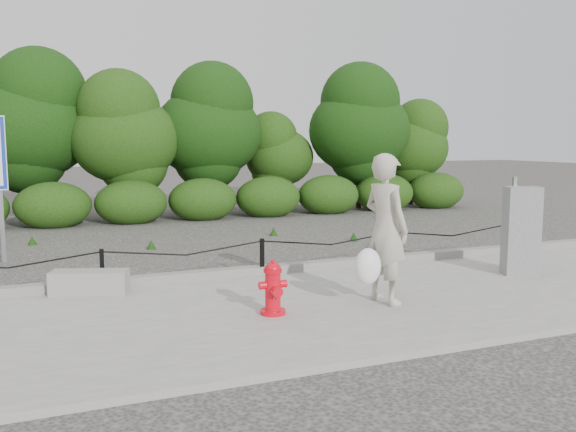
# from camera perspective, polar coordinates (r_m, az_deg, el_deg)

# --- Properties ---
(ground) EXTENTS (90.00, 90.00, 0.00)m
(ground) POSITION_cam_1_polar(r_m,az_deg,el_deg) (10.00, -2.42, -5.98)
(ground) COLOR #2D2B28
(ground) RESTS_ON ground
(sidewalk) EXTENTS (14.00, 4.00, 0.08)m
(sidewalk) POSITION_cam_1_polar(r_m,az_deg,el_deg) (8.19, 2.38, -8.66)
(sidewalk) COLOR gray
(sidewalk) RESTS_ON ground
(curb) EXTENTS (14.00, 0.22, 0.14)m
(curb) POSITION_cam_1_polar(r_m,az_deg,el_deg) (10.01, -2.53, -5.08)
(curb) COLOR slate
(curb) RESTS_ON sidewalk
(chain_barrier) EXTENTS (10.06, 0.06, 0.60)m
(chain_barrier) POSITION_cam_1_polar(r_m,az_deg,el_deg) (9.90, -2.44, -3.40)
(chain_barrier) COLOR black
(chain_barrier) RESTS_ON sidewalk
(treeline) EXTENTS (20.24, 3.78, 4.69)m
(treeline) POSITION_cam_1_polar(r_m,az_deg,el_deg) (18.32, -13.18, 7.93)
(treeline) COLOR black
(treeline) RESTS_ON ground
(fire_hydrant) EXTENTS (0.36, 0.37, 0.69)m
(fire_hydrant) POSITION_cam_1_polar(r_m,az_deg,el_deg) (7.72, -1.41, -6.79)
(fire_hydrant) COLOR red
(fire_hydrant) RESTS_ON sidewalk
(pedestrian) EXTENTS (0.85, 0.83, 2.02)m
(pedestrian) POSITION_cam_1_polar(r_m,az_deg,el_deg) (8.24, 9.03, -1.40)
(pedestrian) COLOR #AFA896
(pedestrian) RESTS_ON sidewalk
(concrete_block) EXTENTS (1.13, 0.71, 0.34)m
(concrete_block) POSITION_cam_1_polar(r_m,az_deg,el_deg) (9.16, -18.07, -5.94)
(concrete_block) COLOR gray
(concrete_block) RESTS_ON sidewalk
(utility_cabinet) EXTENTS (0.62, 0.48, 1.59)m
(utility_cabinet) POSITION_cam_1_polar(r_m,az_deg,el_deg) (10.60, 20.97, -1.29)
(utility_cabinet) COLOR gray
(utility_cabinet) RESTS_ON sidewalk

